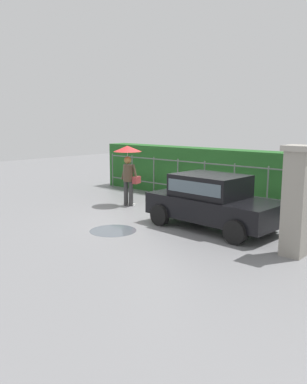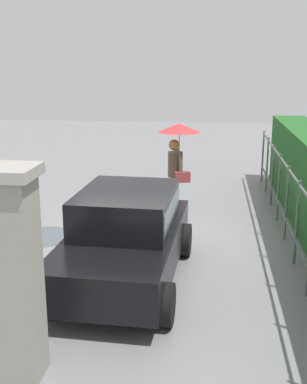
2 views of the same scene
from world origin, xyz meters
The scene contains 7 objects.
ground_plane centered at (0.00, 0.00, 0.00)m, with size 40.00×40.00×0.00m, color slate.
car centered at (1.65, 0.20, 0.80)m, with size 3.80×2.00×1.48m.
pedestrian centered at (-2.19, 0.74, 1.53)m, with size 0.97×0.97×2.08m.
gate_pillar centered at (4.30, -0.54, 1.24)m, with size 0.60×0.60×2.42m.
fence_section centered at (0.03, 3.01, 0.83)m, with size 11.15×0.05×1.50m.
hedge_row centered at (0.03, 3.74, 0.95)m, with size 12.10×0.90×1.90m, color #235B23.
puddle_near centered at (-0.15, -1.85, 0.00)m, with size 1.27×1.27×0.00m, color #4C545B.
Camera 1 is at (7.70, -8.87, 2.93)m, focal length 37.51 mm.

